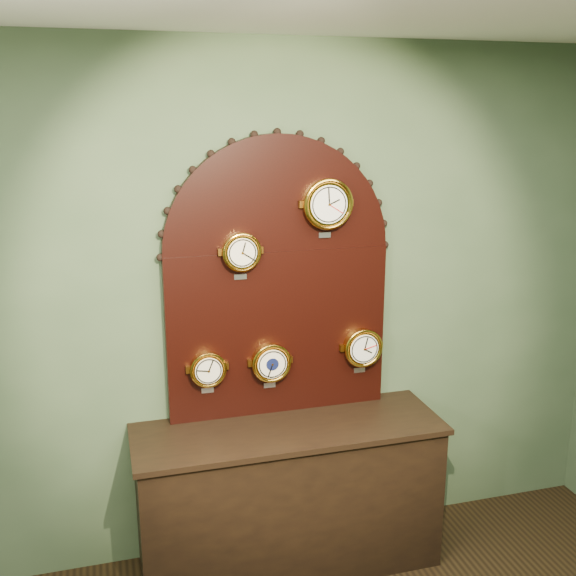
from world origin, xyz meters
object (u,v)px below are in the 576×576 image
object	(u,v)px
hygrometer	(208,369)
barometer	(271,362)
roman_clock	(241,252)
tide_clock	(362,347)
shop_counter	(289,499)
arabic_clock	(327,204)
display_board	(278,270)

from	to	relation	value
hygrometer	barometer	distance (m)	0.34
roman_clock	tide_clock	xyz separation A→B (m)	(0.67, -0.00, -0.58)
shop_counter	arabic_clock	distance (m)	1.60
display_board	roman_clock	bearing A→B (deg)	-162.40
roman_clock	hygrometer	world-z (taller)	roman_clock
roman_clock	arabic_clock	xyz separation A→B (m)	(0.45, -0.00, 0.23)
roman_clock	barometer	xyz separation A→B (m)	(0.15, -0.00, -0.61)
shop_counter	roman_clock	distance (m)	1.37
arabic_clock	barometer	distance (m)	0.89
hygrometer	barometer	size ratio (longest dim) A/B	0.92
display_board	arabic_clock	bearing A→B (deg)	-15.32
roman_clock	hygrometer	xyz separation A→B (m)	(-0.19, 0.00, -0.61)
shop_counter	roman_clock	world-z (taller)	roman_clock
tide_clock	shop_counter	bearing A→B (deg)	-161.69
tide_clock	arabic_clock	bearing A→B (deg)	-179.71
roman_clock	tide_clock	world-z (taller)	roman_clock
barometer	shop_counter	bearing A→B (deg)	-69.54
barometer	display_board	bearing A→B (deg)	49.23
shop_counter	barometer	bearing A→B (deg)	110.46
display_board	tide_clock	xyz separation A→B (m)	(0.46, -0.07, -0.45)
barometer	tide_clock	bearing A→B (deg)	0.00
roman_clock	tide_clock	size ratio (longest dim) A/B	0.93
shop_counter	arabic_clock	bearing A→B (deg)	31.73
tide_clock	hygrometer	bearing A→B (deg)	179.95
barometer	tide_clock	size ratio (longest dim) A/B	0.98
barometer	tide_clock	distance (m)	0.52
display_board	arabic_clock	xyz separation A→B (m)	(0.25, -0.07, 0.35)
shop_counter	arabic_clock	size ratio (longest dim) A/B	5.07
tide_clock	roman_clock	bearing A→B (deg)	179.96
shop_counter	tide_clock	size ratio (longest dim) A/B	5.90
display_board	tide_clock	distance (m)	0.65
hygrometer	arabic_clock	bearing A→B (deg)	-0.17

